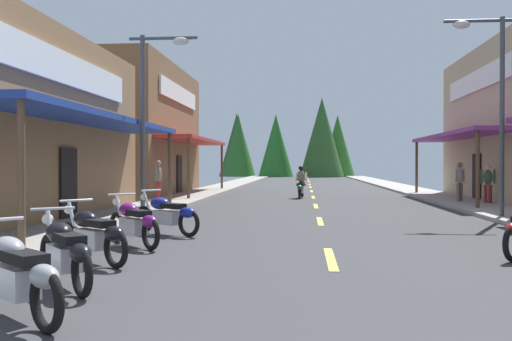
{
  "coord_description": "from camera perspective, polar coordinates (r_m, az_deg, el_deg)",
  "views": [
    {
      "loc": [
        -0.46,
        -1.4,
        1.64
      ],
      "look_at": [
        -2.78,
        26.22,
        1.33
      ],
      "focal_mm": 40.11,
      "sensor_mm": 36.0,
      "label": 1
    }
  ],
  "objects": [
    {
      "name": "motorcycle_parked_left_4",
      "position": [
        13.47,
        -8.9,
        -4.28
      ],
      "size": [
        1.84,
        1.26,
        1.04
      ],
      "rotation": [
        0.0,
        0.0,
        2.56
      ],
      "color": "black",
      "rests_on": "ground"
    },
    {
      "name": "pedestrian_waiting",
      "position": [
        24.07,
        -9.72,
        -0.78
      ],
      "size": [
        0.31,
        0.57,
        1.79
      ],
      "rotation": [
        0.0,
        0.0,
        3.0
      ],
      "color": "maroon",
      "rests_on": "ground"
    },
    {
      "name": "centerline_dashes",
      "position": [
        34.29,
        5.56,
        -2.09
      ],
      "size": [
        0.16,
        62.94,
        0.01
      ],
      "color": "#E0C64C",
      "rests_on": "ground"
    },
    {
      "name": "rider_cruising_lead",
      "position": [
        27.6,
        4.52,
        -1.41
      ],
      "size": [
        0.61,
        2.14,
        1.57
      ],
      "rotation": [
        0.0,
        0.0,
        1.49
      ],
      "color": "black",
      "rests_on": "ground"
    },
    {
      "name": "treeline_backdrop",
      "position": [
        74.65,
        3.09,
        2.77
      ],
      "size": [
        17.98,
        7.96,
        10.13
      ],
      "color": "#236323",
      "rests_on": "ground"
    },
    {
      "name": "streetlamp_right",
      "position": [
        18.17,
        22.38,
        7.68
      ],
      "size": [
        2.07,
        0.3,
        5.93
      ],
      "color": "#474C51",
      "rests_on": "ground"
    },
    {
      "name": "motorcycle_parked_left_1",
      "position": [
        8.06,
        -18.57,
        -7.63
      ],
      "size": [
        1.44,
        1.71,
        1.04
      ],
      "rotation": [
        0.0,
        0.0,
        2.26
      ],
      "color": "black",
      "rests_on": "ground"
    },
    {
      "name": "storefront_left_far",
      "position": [
        32.04,
        -13.93,
        3.85
      ],
      "size": [
        8.93,
        11.97,
        6.9
      ],
      "color": "brown",
      "rests_on": "ground"
    },
    {
      "name": "pedestrian_browsing",
      "position": [
        24.36,
        22.13,
        -1.02
      ],
      "size": [
        0.57,
        0.28,
        1.65
      ],
      "rotation": [
        0.0,
        0.0,
        4.65
      ],
      "color": "maroon",
      "rests_on": "ground"
    },
    {
      "name": "pedestrian_by_shop",
      "position": [
        24.82,
        19.64,
        -0.88
      ],
      "size": [
        0.47,
        0.42,
        1.72
      ],
      "rotation": [
        0.0,
        0.0,
        5.35
      ],
      "color": "#726659",
      "rests_on": "ground"
    },
    {
      "name": "motorcycle_parked_left_2",
      "position": [
        9.9,
        -16.01,
        -6.08
      ],
      "size": [
        1.71,
        1.44,
        1.04
      ],
      "rotation": [
        0.0,
        0.0,
        2.45
      ],
      "color": "black",
      "rests_on": "ground"
    },
    {
      "name": "streetlamp_left",
      "position": [
        17.55,
        -10.18,
        7.2
      ],
      "size": [
        2.07,
        0.3,
        5.51
      ],
      "color": "#474C51",
      "rests_on": "ground"
    },
    {
      "name": "sidewalk_left",
      "position": [
        30.76,
        -5.67,
        -2.31
      ],
      "size": [
        2.29,
        87.61,
        0.12
      ],
      "primitive_type": "cube",
      "color": "gray",
      "rests_on": "ground"
    },
    {
      "name": "sidewalk_right",
      "position": [
        30.94,
        16.94,
        -2.32
      ],
      "size": [
        2.29,
        87.61,
        0.12
      ],
      "primitive_type": "cube",
      "color": "#9E9991",
      "rests_on": "ground"
    },
    {
      "name": "motorcycle_parked_left_3",
      "position": [
        11.71,
        -12.11,
        -5.03
      ],
      "size": [
        1.53,
        1.63,
        1.04
      ],
      "rotation": [
        0.0,
        0.0,
        2.32
      ],
      "color": "black",
      "rests_on": "ground"
    },
    {
      "name": "ground",
      "position": [
        30.26,
        5.67,
        -2.57
      ],
      "size": [
        9.79,
        87.61,
        0.1
      ],
      "primitive_type": "cube",
      "color": "#38383A"
    },
    {
      "name": "motorcycle_parked_left_0",
      "position": [
        6.63,
        -22.81,
        -9.44
      ],
      "size": [
        1.7,
        1.46,
        1.04
      ],
      "rotation": [
        0.0,
        0.0,
        2.44
      ],
      "color": "black",
      "rests_on": "ground"
    }
  ]
}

